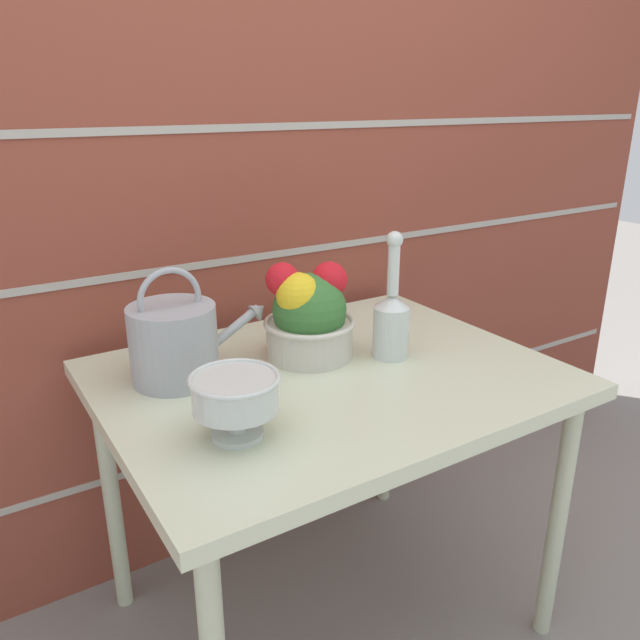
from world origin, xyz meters
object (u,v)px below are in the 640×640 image
at_px(crystal_pedestal_bowl, 235,395).
at_px(flower_planter, 309,316).
at_px(watering_can, 175,341).
at_px(glass_decanter, 390,318).

distance_m(crystal_pedestal_bowl, flower_planter, 0.42).
relative_size(watering_can, crystal_pedestal_bowl, 1.97).
xyz_separation_m(flower_planter, glass_decanter, (0.17, -0.11, -0.01)).
relative_size(watering_can, flower_planter, 1.41).
bearing_deg(glass_decanter, flower_planter, 148.79).
bearing_deg(crystal_pedestal_bowl, watering_can, 91.00).
height_order(watering_can, crystal_pedestal_bowl, watering_can).
bearing_deg(watering_can, glass_decanter, -16.90).
bearing_deg(crystal_pedestal_bowl, glass_decanter, 17.79).
height_order(watering_can, flower_planter, watering_can).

